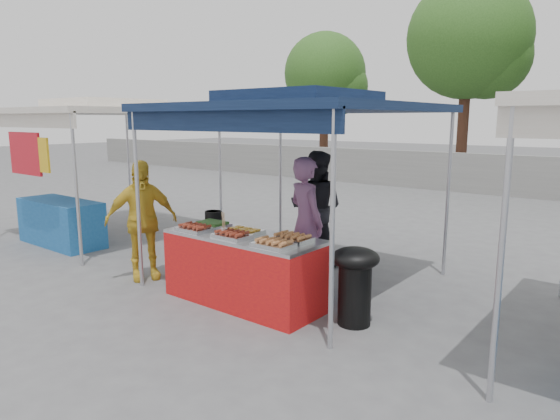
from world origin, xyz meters
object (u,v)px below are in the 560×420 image
Objects in this scene: vendor_woman at (306,222)px; helper_man at (316,208)px; vendor_table at (244,269)px; cooking_pot at (213,216)px; wok_burner at (355,279)px; customer_person at (141,220)px.

vendor_woman is 0.99× the size of helper_man.
vendor_woman reaches higher than vendor_table.
cooking_pot is 0.13× the size of vendor_woman.
wok_burner is at bearing 170.94° from vendor_woman.
vendor_table is 1.80m from customer_person.
vendor_woman reaches higher than wok_burner.
helper_man reaches higher than vendor_table.
helper_man reaches higher than customer_person.
cooking_pot is at bearing 52.43° from vendor_woman.
helper_man reaches higher than cooking_pot.
helper_man is at bearing -40.10° from vendor_woman.
helper_man is 2.56m from customer_person.
cooking_pot is 1.03m from customer_person.
wok_burner reaches higher than vendor_table.
vendor_table is 1.15× the size of vendor_woman.
customer_person is (-1.97, -1.16, -0.03)m from vendor_woman.
vendor_woman is (0.22, 0.98, 0.44)m from vendor_table.
customer_person reaches higher than vendor_table.
vendor_woman reaches higher than customer_person.
wok_burner is (1.38, 0.26, 0.09)m from vendor_table.
vendor_table is 1.09m from vendor_woman.
wok_burner is at bearing -2.33° from cooking_pot.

